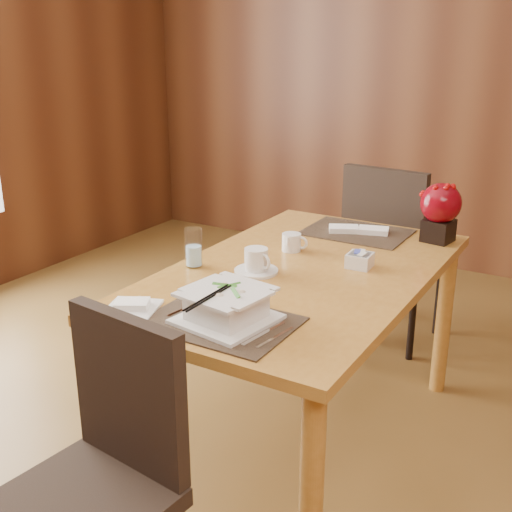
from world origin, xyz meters
The scene contains 14 objects.
back_wall centered at (0.00, 3.00, 1.40)m, with size 5.00×0.02×2.80m, color #5C311A.
dining_table centered at (0.00, 0.60, 0.65)m, with size 0.90×1.50×0.75m.
placemat_near centered at (0.00, 0.05, 0.75)m, with size 0.45×0.33×0.01m, color black.
placemat_far centered at (0.00, 1.15, 0.75)m, with size 0.45×0.33×0.01m, color black.
soup_setting centered at (0.01, 0.06, 0.80)m, with size 0.30×0.30×0.11m.
coffee_cup centered at (-0.13, 0.49, 0.79)m, with size 0.16×0.16×0.09m.
water_glass centered at (-0.37, 0.42, 0.83)m, with size 0.07×0.07×0.15m, color silver.
creamer_jug centered at (-0.14, 0.78, 0.79)m, with size 0.10×0.10×0.07m, color white, non-canonical shape.
sugar_caddy centered at (0.18, 0.74, 0.78)m, with size 0.09×0.09×0.05m, color white.
berry_decor centered at (0.35, 1.21, 0.89)m, with size 0.17×0.17×0.25m.
napkins_far centered at (0.02, 1.15, 0.77)m, with size 0.26×0.09×0.02m, color white, non-canonical shape.
bread_plate centered at (-0.30, -0.02, 0.76)m, with size 0.16×0.16×0.01m, color white.
near_chair centered at (-0.08, -0.42, 0.51)m, with size 0.46×0.47×0.90m.
far_chair centered at (0.01, 1.63, 0.55)m, with size 0.49×0.50×0.98m.
Camera 1 is at (1.01, -1.44, 1.59)m, focal length 45.00 mm.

